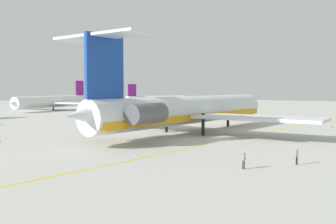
{
  "coord_description": "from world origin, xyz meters",
  "views": [
    {
      "loc": [
        -51.25,
        -22.48,
        7.35
      ],
      "look_at": [
        3.07,
        11.09,
        3.27
      ],
      "focal_mm": 41.02,
      "sensor_mm": 36.0,
      "label": 1
    }
  ],
  "objects_px": {
    "airliner_far_right": "(159,100)",
    "ground_crew_near_tail": "(244,158)",
    "main_jetliner": "(184,110)",
    "safety_cone_nose": "(332,126)",
    "airliner_mid_right": "(51,102)",
    "ground_crew_near_nose": "(297,154)"
  },
  "relations": [
    {
      "from": "airliner_far_right",
      "to": "ground_crew_near_tail",
      "type": "bearing_deg",
      "value": -123.01
    },
    {
      "from": "main_jetliner",
      "to": "safety_cone_nose",
      "type": "height_order",
      "value": "main_jetliner"
    },
    {
      "from": "ground_crew_near_tail",
      "to": "airliner_mid_right",
      "type": "bearing_deg",
      "value": 56.97
    },
    {
      "from": "airliner_mid_right",
      "to": "airliner_far_right",
      "type": "bearing_deg",
      "value": 155.69
    },
    {
      "from": "main_jetliner",
      "to": "airliner_far_right",
      "type": "bearing_deg",
      "value": 41.89
    },
    {
      "from": "ground_crew_near_tail",
      "to": "safety_cone_nose",
      "type": "distance_m",
      "value": 42.56
    },
    {
      "from": "safety_cone_nose",
      "to": "main_jetliner",
      "type": "bearing_deg",
      "value": 140.22
    },
    {
      "from": "airliner_far_right",
      "to": "safety_cone_nose",
      "type": "xyz_separation_m",
      "value": [
        -50.37,
        -70.63,
        -2.27
      ]
    },
    {
      "from": "airliner_mid_right",
      "to": "safety_cone_nose",
      "type": "bearing_deg",
      "value": 78.65
    },
    {
      "from": "airliner_far_right",
      "to": "ground_crew_near_nose",
      "type": "relative_size",
      "value": 17.13
    },
    {
      "from": "airliner_mid_right",
      "to": "safety_cone_nose",
      "type": "distance_m",
      "value": 85.47
    },
    {
      "from": "main_jetliner",
      "to": "airliner_mid_right",
      "type": "distance_m",
      "value": 73.51
    },
    {
      "from": "airliner_mid_right",
      "to": "ground_crew_near_tail",
      "type": "distance_m",
      "value": 98.67
    },
    {
      "from": "airliner_far_right",
      "to": "ground_crew_near_tail",
      "type": "height_order",
      "value": "airliner_far_right"
    },
    {
      "from": "airliner_far_right",
      "to": "safety_cone_nose",
      "type": "distance_m",
      "value": 86.78
    },
    {
      "from": "main_jetliner",
      "to": "airliner_far_right",
      "type": "relative_size",
      "value": 1.69
    },
    {
      "from": "airliner_far_right",
      "to": "safety_cone_nose",
      "type": "bearing_deg",
      "value": -105.37
    },
    {
      "from": "ground_crew_near_nose",
      "to": "safety_cone_nose",
      "type": "bearing_deg",
      "value": -70.22
    },
    {
      "from": "main_jetliner",
      "to": "airliner_far_right",
      "type": "distance_m",
      "value": 89.38
    },
    {
      "from": "airliner_mid_right",
      "to": "ground_crew_near_nose",
      "type": "xyz_separation_m",
      "value": [
        -47.25,
        -87.57,
        -1.83
      ]
    },
    {
      "from": "main_jetliner",
      "to": "ground_crew_near_nose",
      "type": "height_order",
      "value": "main_jetliner"
    },
    {
      "from": "ground_crew_near_nose",
      "to": "ground_crew_near_tail",
      "type": "xyz_separation_m",
      "value": [
        -4.55,
        3.61,
        0.01
      ]
    }
  ]
}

